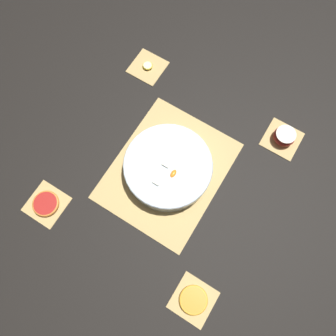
% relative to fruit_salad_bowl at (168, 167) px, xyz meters
% --- Properties ---
extents(ground_plane, '(6.00, 6.00, 0.00)m').
position_rel_fruit_salad_bowl_xyz_m(ground_plane, '(-0.00, 0.00, -0.04)').
color(ground_plane, black).
extents(bamboo_mat_center, '(0.46, 0.37, 0.01)m').
position_rel_fruit_salad_bowl_xyz_m(bamboo_mat_center, '(-0.00, 0.00, -0.04)').
color(bamboo_mat_center, tan).
rests_on(bamboo_mat_center, ground_plane).
extents(coaster_mat_near_left, '(0.13, 0.13, 0.01)m').
position_rel_fruit_salad_bowl_xyz_m(coaster_mat_near_left, '(-0.32, -0.29, -0.04)').
color(coaster_mat_near_left, tan).
rests_on(coaster_mat_near_left, ground_plane).
extents(coaster_mat_near_right, '(0.13, 0.13, 0.01)m').
position_rel_fruit_salad_bowl_xyz_m(coaster_mat_near_right, '(0.32, -0.29, -0.04)').
color(coaster_mat_near_right, tan).
rests_on(coaster_mat_near_right, ground_plane).
extents(coaster_mat_far_left, '(0.13, 0.13, 0.01)m').
position_rel_fruit_salad_bowl_xyz_m(coaster_mat_far_left, '(-0.32, 0.29, -0.04)').
color(coaster_mat_far_left, tan).
rests_on(coaster_mat_far_left, ground_plane).
extents(coaster_mat_far_right, '(0.13, 0.13, 0.01)m').
position_rel_fruit_salad_bowl_xyz_m(coaster_mat_far_right, '(0.32, 0.29, -0.04)').
color(coaster_mat_far_right, tan).
rests_on(coaster_mat_far_right, ground_plane).
extents(fruit_salad_bowl, '(0.30, 0.30, 0.07)m').
position_rel_fruit_salad_bowl_xyz_m(fruit_salad_bowl, '(0.00, 0.00, 0.00)').
color(fruit_salad_bowl, silver).
rests_on(fruit_salad_bowl, bamboo_mat_center).
extents(apple_half, '(0.08, 0.08, 0.04)m').
position_rel_fruit_salad_bowl_xyz_m(apple_half, '(0.32, -0.29, -0.02)').
color(apple_half, '#B72D23').
rests_on(apple_half, coaster_mat_near_right).
extents(orange_slice_whole, '(0.09, 0.09, 0.01)m').
position_rel_fruit_salad_bowl_xyz_m(orange_slice_whole, '(-0.32, -0.29, -0.03)').
color(orange_slice_whole, orange).
rests_on(orange_slice_whole, coaster_mat_near_left).
extents(banana_coin_single, '(0.04, 0.04, 0.01)m').
position_rel_fruit_salad_bowl_xyz_m(banana_coin_single, '(0.32, 0.29, -0.03)').
color(banana_coin_single, beige).
rests_on(banana_coin_single, coaster_mat_far_right).
extents(grapefruit_slice, '(0.09, 0.09, 0.01)m').
position_rel_fruit_salad_bowl_xyz_m(grapefruit_slice, '(-0.32, 0.29, -0.03)').
color(grapefruit_slice, '#B2231E').
rests_on(grapefruit_slice, coaster_mat_far_left).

